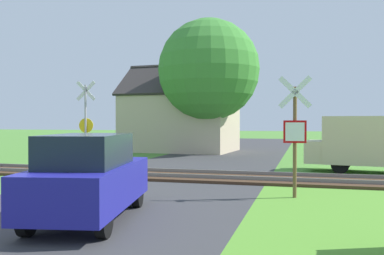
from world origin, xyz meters
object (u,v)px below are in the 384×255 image
at_px(crossing_sign_far, 86,120).
at_px(house, 180,120).
at_px(tree_center, 209,70).
at_px(mail_truck, 375,142).
at_px(stop_sign_near, 295,131).
at_px(parked_car, 89,177).

xyz_separation_m(crossing_sign_far, house, (1.07, 10.99, -0.02)).
height_order(house, tree_center, tree_center).
relative_size(crossing_sign_far, mail_truck, 0.75).
xyz_separation_m(crossing_sign_far, mail_truck, (11.99, 1.22, -0.87)).
height_order(stop_sign_near, tree_center, tree_center).
xyz_separation_m(tree_center, parked_car, (1.48, -17.77, -4.31)).
bearing_deg(tree_center, crossing_sign_far, -111.84).
bearing_deg(parked_car, stop_sign_near, 32.79).
height_order(stop_sign_near, crossing_sign_far, crossing_sign_far).
height_order(crossing_sign_far, house, house).
bearing_deg(house, stop_sign_near, -59.07).
height_order(tree_center, parked_car, tree_center).
distance_m(stop_sign_near, tree_center, 15.47).
bearing_deg(mail_truck, house, 56.83).
distance_m(stop_sign_near, house, 18.07).
xyz_separation_m(crossing_sign_far, parked_car, (5.02, -8.94, -1.21)).
bearing_deg(tree_center, parked_car, -85.23).
bearing_deg(tree_center, house, 138.79).
relative_size(stop_sign_near, tree_center, 0.39).
bearing_deg(crossing_sign_far, tree_center, 60.54).
bearing_deg(stop_sign_near, house, -66.02).
distance_m(crossing_sign_far, tree_center, 10.00).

